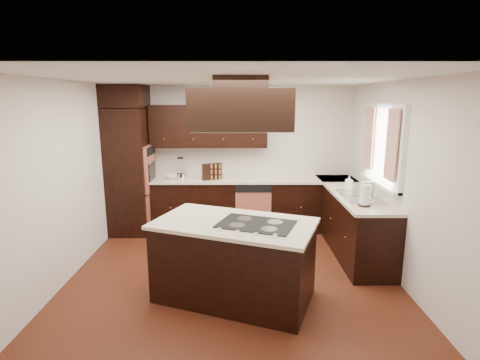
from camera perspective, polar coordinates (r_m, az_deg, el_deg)
The scene contains 30 objects.
floor at distance 5.09m, azimuth -1.13°, elevation -14.34°, with size 4.20×4.20×0.02m, color #602916.
ceiling at distance 4.56m, azimuth -1.27°, elevation 15.28°, with size 4.20×4.20×0.02m, color silver.
wall_back at distance 6.74m, azimuth -0.91°, elevation 3.55°, with size 4.20×0.02×2.50m, color beige.
wall_front at distance 2.65m, azimuth -1.95°, elevation -10.37°, with size 4.20×0.02×2.50m, color beige.
wall_left at distance 5.15m, azimuth -25.36°, elevation -0.35°, with size 0.02×4.20×2.50m, color beige.
wall_right at distance 5.09m, azimuth 23.30°, elevation -0.31°, with size 0.02×4.20×2.50m, color beige.
oven_column at distance 6.64m, azimuth -16.45°, elevation 1.25°, with size 0.65×0.75×2.12m, color black.
wall_oven_face at distance 6.54m, azimuth -13.54°, elevation 1.78°, with size 0.05×0.62×0.78m, color #B76047.
base_cabinets_back at distance 6.61m, azimuth -0.61°, elevation -3.81°, with size 2.93×0.60×0.88m, color black.
base_cabinets_right at distance 6.00m, azimuth 16.53°, elevation -6.01°, with size 0.60×2.40×0.88m, color black.
countertop_back at distance 6.48m, azimuth -0.62°, elevation 0.06°, with size 2.93×0.63×0.04m, color beige.
countertop_right at distance 5.88m, azimuth 16.66°, elevation -1.75°, with size 0.63×2.40×0.04m, color beige.
upper_cabinets at distance 6.52m, azimuth -4.76°, elevation 8.17°, with size 2.00×0.34×0.72m, color black.
dishwasher_front at distance 6.35m, azimuth 2.03°, elevation -4.92°, with size 0.60×0.05×0.72m, color #B76047.
window_frame at distance 5.51m, azimuth 21.02°, elevation 4.99°, with size 0.06×1.32×1.12m, color white.
window_pane at distance 5.52m, azimuth 21.29°, elevation 4.98°, with size 0.00×1.20×1.00m, color white.
curtain_left at distance 5.10m, azimuth 22.11°, elevation 4.95°, with size 0.02×0.34×0.90m, color beige.
curtain_right at distance 5.88m, azimuth 19.05°, elevation 6.03°, with size 0.02×0.34×0.90m, color beige.
sink_rim at distance 5.55m, azimuth 17.85°, elevation -2.37°, with size 0.52×0.84×0.01m, color silver.
island at distance 4.39m, azimuth -0.88°, elevation -12.34°, with size 1.71×0.93×0.88m, color black.
island_top at distance 4.22m, azimuth -0.90°, elevation -6.66°, with size 1.77×0.99×0.04m, color beige.
cooktop at distance 4.13m, azimuth 2.46°, elevation -6.72°, with size 0.81×0.54×0.01m, color black.
range_hood at distance 4.00m, azimuth 0.07°, elevation 10.70°, with size 1.05×0.72×0.42m, color black.
hood_duct at distance 4.01m, azimuth 0.07°, elevation 14.63°, with size 0.55×0.50×0.13m, color black.
blender_base at distance 6.49m, azimuth -9.00°, elevation 0.55°, with size 0.15×0.15×0.10m, color silver.
blender_pitcher at distance 6.46m, azimuth -9.06°, elevation 2.11°, with size 0.13×0.13×0.26m, color silver.
spice_rack at distance 6.39m, azimuth -4.31°, elevation 1.29°, with size 0.33×0.08×0.28m, color black.
mixing_bowl at distance 6.59m, azimuth -10.12°, elevation 0.56°, with size 0.28×0.28×0.07m, color white.
soap_bottle at distance 5.93m, azimuth 16.27°, elevation -0.32°, with size 0.10×0.10×0.22m, color white.
paper_towel at distance 5.05m, azimuth 18.50°, elevation -2.26°, with size 0.13×0.13×0.28m, color white.
Camera 1 is at (0.08, -4.55, 2.27)m, focal length 28.00 mm.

